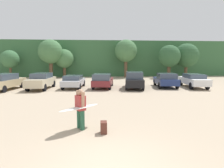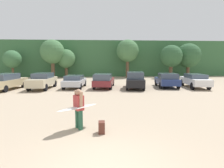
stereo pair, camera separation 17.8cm
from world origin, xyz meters
The scene contains 17 objects.
hillside_ridge centered at (0.00, 35.86, 3.22)m, with size 108.00×12.00×6.44m, color #38663D.
tree_left centered at (-14.26, 27.81, 3.05)m, with size 2.87×2.87×4.51m.
tree_center_left centered at (-7.76, 27.61, 4.24)m, with size 3.90×3.90×6.23m.
tree_far_left centered at (-5.78, 28.63, 3.14)m, with size 3.16×3.16×4.76m.
tree_center_right centered at (4.63, 27.95, 4.44)m, with size 3.75×3.75×6.36m.
tree_center centered at (11.45, 26.00, 3.52)m, with size 3.55×3.55×5.33m.
tree_far_right centered at (14.82, 27.05, 3.67)m, with size 4.02×4.02×5.70m.
parked_car_tan centered at (-9.00, 14.26, 0.83)m, with size 2.28×4.92×1.57m.
parked_car_champagne centered at (-5.76, 14.81, 0.82)m, with size 1.94×4.68×1.56m.
parked_car_silver centered at (-2.68, 15.25, 0.70)m, with size 2.12×4.33×1.30m.
parked_car_maroon centered at (0.31, 14.99, 0.76)m, with size 2.44×4.80×1.50m.
parked_car_black centered at (3.45, 14.41, 0.85)m, with size 2.40×4.60×1.67m.
parked_car_navy centered at (6.92, 15.02, 0.77)m, with size 2.37×4.27×1.50m.
parked_car_white centered at (9.76, 14.67, 0.78)m, with size 2.26×4.90×1.42m.
person_adult centered at (-0.97, 3.06, 0.91)m, with size 0.46×0.58×1.62m.
surfboard_white centered at (-0.99, 2.99, 0.89)m, with size 1.74×1.65×0.12m.
backpack_dropped centered at (-0.06, 2.51, 0.22)m, with size 0.24×0.34×0.45m.
Camera 2 is at (-0.13, -4.51, 2.71)m, focal length 30.73 mm.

